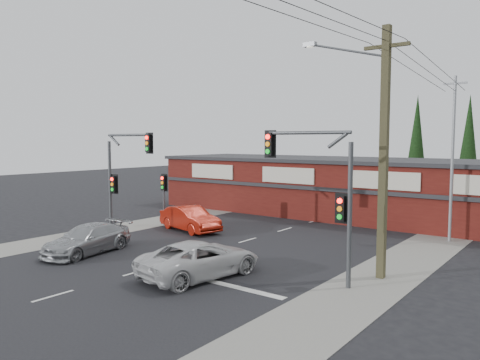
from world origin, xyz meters
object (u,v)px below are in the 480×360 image
Objects in this scene: white_suv at (200,259)px; red_sedan at (190,219)px; utility_pole at (381,144)px; silver_suv at (87,239)px; shop_building at (327,185)px.

red_sedan is (-7.01, 6.82, 0.03)m from white_suv.
silver_suv is at bearing -159.99° from utility_pole.
utility_pole is (12.88, 4.69, 4.69)m from silver_suv.
utility_pole reaches higher than red_sedan.
utility_pole is (9.36, -14.00, 3.26)m from shop_building.
shop_building is 2.73× the size of utility_pole.
shop_building is at bearing -3.74° from red_sedan.
red_sedan is at bearing 80.55° from silver_suv.
white_suv is 18.64m from shop_building.
white_suv is 1.14× the size of red_sedan.
silver_suv is 0.18× the size of shop_building.
utility_pole reaches higher than shop_building.
white_suv is at bearing -121.05° from red_sedan.
shop_building reaches higher than silver_suv.
shop_building is (3.47, 11.42, 1.37)m from red_sedan.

